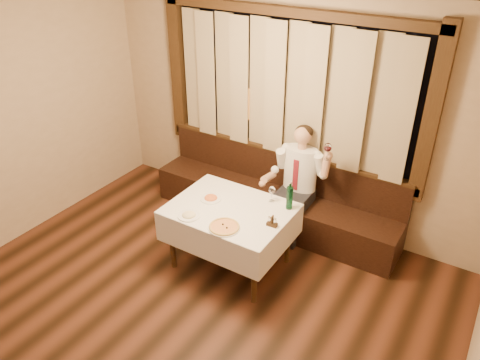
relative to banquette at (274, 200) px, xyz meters
The scene contains 10 objects.
room 2.12m from the banquette, 90.03° to the right, with size 5.01×6.01×2.81m.
banquette is the anchor object (origin of this frame).
dining_table 1.08m from the banquette, 90.00° to the right, with size 1.27×0.97×0.76m.
pizza 1.44m from the banquette, 83.77° to the right, with size 0.32×0.32×0.03m.
pasta_red 1.13m from the banquette, 105.46° to the right, with size 0.23×0.23×0.08m.
pasta_cream 1.48m from the banquette, 101.28° to the right, with size 0.23×0.23×0.08m.
green_bottle 1.05m from the banquette, 52.82° to the right, with size 0.07×0.07×0.32m.
table_wine_glass 0.95m from the banquette, 65.44° to the right, with size 0.07×0.07×0.19m.
cruet_caddy 1.29m from the banquette, 63.71° to the right, with size 0.11×0.06×0.12m.
seated_man 0.61m from the banquette, 14.76° to the right, with size 0.76×0.57×1.40m.
Camera 1 is at (2.27, -1.75, 3.47)m, focal length 35.00 mm.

